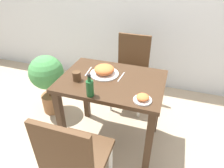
{
  "coord_description": "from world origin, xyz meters",
  "views": [
    {
      "loc": [
        0.48,
        -1.45,
        1.7
      ],
      "look_at": [
        0.0,
        0.0,
        0.72
      ],
      "focal_mm": 32.0,
      "sensor_mm": 36.0,
      "label": 1
    }
  ],
  "objects_px": {
    "sauce_bottle": "(90,87)",
    "side_plate": "(143,98)",
    "chair_near": "(74,158)",
    "potted_plant_left": "(47,78)",
    "food_plate": "(104,70)",
    "chair_far": "(131,68)",
    "drink_cup": "(77,76)"
  },
  "relations": [
    {
      "from": "sauce_bottle",
      "to": "side_plate",
      "type": "bearing_deg",
      "value": 8.58
    },
    {
      "from": "chair_near",
      "to": "drink_cup",
      "type": "xyz_separation_m",
      "value": [
        -0.24,
        0.58,
        0.29
      ]
    },
    {
      "from": "food_plate",
      "to": "sauce_bottle",
      "type": "bearing_deg",
      "value": -88.38
    },
    {
      "from": "chair_far",
      "to": "sauce_bottle",
      "type": "xyz_separation_m",
      "value": [
        -0.1,
        -1.01,
        0.32
      ]
    },
    {
      "from": "side_plate",
      "to": "potted_plant_left",
      "type": "distance_m",
      "value": 1.32
    },
    {
      "from": "chair_near",
      "to": "side_plate",
      "type": "height_order",
      "value": "chair_near"
    },
    {
      "from": "chair_far",
      "to": "sauce_bottle",
      "type": "bearing_deg",
      "value": -95.67
    },
    {
      "from": "food_plate",
      "to": "drink_cup",
      "type": "distance_m",
      "value": 0.26
    },
    {
      "from": "side_plate",
      "to": "drink_cup",
      "type": "xyz_separation_m",
      "value": [
        -0.61,
        0.12,
        0.02
      ]
    },
    {
      "from": "chair_far",
      "to": "sauce_bottle",
      "type": "relative_size",
      "value": 4.61
    },
    {
      "from": "sauce_bottle",
      "to": "potted_plant_left",
      "type": "xyz_separation_m",
      "value": [
        -0.8,
        0.52,
        -0.37
      ]
    },
    {
      "from": "chair_far",
      "to": "sauce_bottle",
      "type": "height_order",
      "value": "sauce_bottle"
    },
    {
      "from": "chair_far",
      "to": "potted_plant_left",
      "type": "distance_m",
      "value": 1.02
    },
    {
      "from": "food_plate",
      "to": "chair_far",
      "type": "bearing_deg",
      "value": 80.52
    },
    {
      "from": "chair_far",
      "to": "potted_plant_left",
      "type": "height_order",
      "value": "chair_far"
    },
    {
      "from": "food_plate",
      "to": "sauce_bottle",
      "type": "distance_m",
      "value": 0.35
    },
    {
      "from": "chair_near",
      "to": "drink_cup",
      "type": "height_order",
      "value": "chair_near"
    },
    {
      "from": "chair_far",
      "to": "food_plate",
      "type": "height_order",
      "value": "chair_far"
    },
    {
      "from": "chair_near",
      "to": "drink_cup",
      "type": "relative_size",
      "value": 10.92
    },
    {
      "from": "chair_near",
      "to": "side_plate",
      "type": "distance_m",
      "value": 0.65
    },
    {
      "from": "chair_near",
      "to": "drink_cup",
      "type": "distance_m",
      "value": 0.69
    },
    {
      "from": "chair_near",
      "to": "chair_far",
      "type": "xyz_separation_m",
      "value": [
        0.07,
        1.41,
        0.0
      ]
    },
    {
      "from": "chair_far",
      "to": "drink_cup",
      "type": "distance_m",
      "value": 0.93
    },
    {
      "from": "chair_near",
      "to": "side_plate",
      "type": "xyz_separation_m",
      "value": [
        0.37,
        0.46,
        0.27
      ]
    },
    {
      "from": "side_plate",
      "to": "drink_cup",
      "type": "bearing_deg",
      "value": 169.23
    },
    {
      "from": "chair_near",
      "to": "potted_plant_left",
      "type": "relative_size",
      "value": 1.21
    },
    {
      "from": "side_plate",
      "to": "sauce_bottle",
      "type": "bearing_deg",
      "value": -171.42
    },
    {
      "from": "chair_far",
      "to": "drink_cup",
      "type": "bearing_deg",
      "value": -110.1
    },
    {
      "from": "food_plate",
      "to": "side_plate",
      "type": "bearing_deg",
      "value": -34.81
    },
    {
      "from": "chair_near",
      "to": "food_plate",
      "type": "relative_size",
      "value": 3.45
    },
    {
      "from": "chair_far",
      "to": "drink_cup",
      "type": "xyz_separation_m",
      "value": [
        -0.3,
        -0.83,
        0.29
      ]
    },
    {
      "from": "chair_near",
      "to": "sauce_bottle",
      "type": "distance_m",
      "value": 0.52
    }
  ]
}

